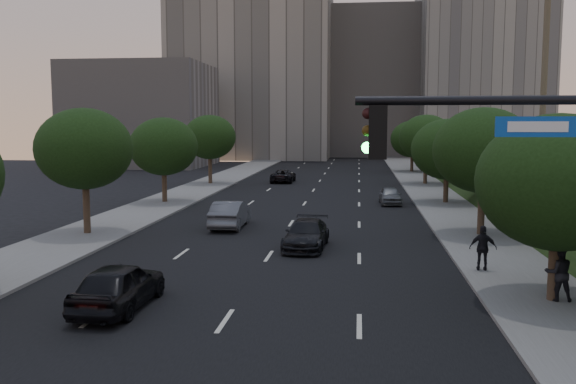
# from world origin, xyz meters

# --- Properties ---
(road_surface) EXTENTS (16.00, 140.00, 0.02)m
(road_surface) POSITION_xyz_m (0.00, 30.00, 0.01)
(road_surface) COLOR black
(road_surface) RESTS_ON ground
(sidewalk_right) EXTENTS (4.50, 140.00, 0.15)m
(sidewalk_right) POSITION_xyz_m (10.25, 30.00, 0.07)
(sidewalk_right) COLOR slate
(sidewalk_right) RESTS_ON ground
(sidewalk_left) EXTENTS (4.50, 140.00, 0.15)m
(sidewalk_left) POSITION_xyz_m (-10.25, 30.00, 0.07)
(sidewalk_left) COLOR slate
(sidewalk_left) RESTS_ON ground
(parapet_wall) EXTENTS (0.35, 90.00, 0.70)m
(parapet_wall) POSITION_xyz_m (13.50, 28.00, 4.35)
(parapet_wall) COLOR slate
(parapet_wall) RESTS_ON embankment
(office_block_left) EXTENTS (26.00, 20.00, 32.00)m
(office_block_left) POSITION_xyz_m (-14.00, 92.00, 16.00)
(office_block_left) COLOR gray
(office_block_left) RESTS_ON ground
(office_block_mid) EXTENTS (22.00, 18.00, 26.00)m
(office_block_mid) POSITION_xyz_m (6.00, 102.00, 13.00)
(office_block_mid) COLOR #9E9891
(office_block_mid) RESTS_ON ground
(office_block_right) EXTENTS (20.00, 22.00, 36.00)m
(office_block_right) POSITION_xyz_m (24.00, 96.00, 18.00)
(office_block_right) COLOR gray
(office_block_right) RESTS_ON ground
(office_block_filler) EXTENTS (18.00, 16.00, 14.00)m
(office_block_filler) POSITION_xyz_m (-26.00, 70.00, 7.00)
(office_block_filler) COLOR #9E9891
(office_block_filler) RESTS_ON ground
(tree_right_a) EXTENTS (5.20, 5.20, 6.24)m
(tree_right_a) POSITION_xyz_m (10.30, 8.00, 4.02)
(tree_right_a) COLOR #38281C
(tree_right_a) RESTS_ON ground
(tree_right_b) EXTENTS (5.20, 5.20, 6.74)m
(tree_right_b) POSITION_xyz_m (10.30, 20.00, 4.52)
(tree_right_b) COLOR #38281C
(tree_right_b) RESTS_ON ground
(tree_right_c) EXTENTS (5.20, 5.20, 6.24)m
(tree_right_c) POSITION_xyz_m (10.30, 33.00, 4.02)
(tree_right_c) COLOR #38281C
(tree_right_c) RESTS_ON ground
(tree_right_d) EXTENTS (5.20, 5.20, 6.74)m
(tree_right_d) POSITION_xyz_m (10.30, 47.00, 4.52)
(tree_right_d) COLOR #38281C
(tree_right_d) RESTS_ON ground
(tree_right_e) EXTENTS (5.20, 5.20, 6.24)m
(tree_right_e) POSITION_xyz_m (10.30, 62.00, 4.02)
(tree_right_e) COLOR #38281C
(tree_right_e) RESTS_ON ground
(tree_left_b) EXTENTS (5.00, 5.00, 6.71)m
(tree_left_b) POSITION_xyz_m (-10.30, 18.00, 4.58)
(tree_left_b) COLOR #38281C
(tree_left_b) RESTS_ON ground
(tree_left_c) EXTENTS (5.00, 5.00, 6.34)m
(tree_left_c) POSITION_xyz_m (-10.30, 31.00, 4.21)
(tree_left_c) COLOR #38281C
(tree_left_c) RESTS_ON ground
(tree_left_d) EXTENTS (5.00, 5.00, 6.71)m
(tree_left_d) POSITION_xyz_m (-10.30, 45.00, 4.58)
(tree_left_d) COLOR #38281C
(tree_left_d) RESTS_ON ground
(sedan_near_left) EXTENTS (1.90, 4.54, 1.54)m
(sedan_near_left) POSITION_xyz_m (-3.62, 5.84, 0.77)
(sedan_near_left) COLOR black
(sedan_near_left) RESTS_ON ground
(sedan_mid_left) EXTENTS (1.71, 4.71, 1.54)m
(sedan_mid_left) POSITION_xyz_m (-3.31, 21.31, 0.77)
(sedan_mid_left) COLOR #52555A
(sedan_mid_left) RESTS_ON ground
(sedan_far_left) EXTENTS (2.22, 4.69, 1.29)m
(sedan_far_left) POSITION_xyz_m (-3.57, 48.09, 0.65)
(sedan_far_left) COLOR black
(sedan_far_left) RESTS_ON ground
(sedan_near_right) EXTENTS (2.12, 4.68, 1.33)m
(sedan_near_right) POSITION_xyz_m (1.50, 16.00, 0.66)
(sedan_near_right) COLOR black
(sedan_near_right) RESTS_ON ground
(sedan_far_right) EXTENTS (1.66, 3.86, 1.30)m
(sedan_far_right) POSITION_xyz_m (6.24, 32.46, 0.65)
(sedan_far_right) COLOR slate
(sedan_far_right) RESTS_ON ground
(pedestrian_b) EXTENTS (0.89, 0.70, 1.83)m
(pedestrian_b) POSITION_xyz_m (10.44, 7.93, 1.07)
(pedestrian_b) COLOR black
(pedestrian_b) RESTS_ON sidewalk_right
(pedestrian_c) EXTENTS (1.09, 0.56, 1.77)m
(pedestrian_c) POSITION_xyz_m (8.82, 11.90, 1.04)
(pedestrian_c) COLOR black
(pedestrian_c) RESTS_ON sidewalk_right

